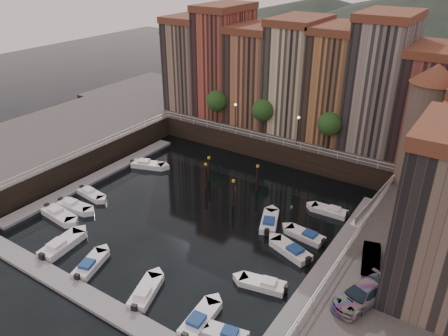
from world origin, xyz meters
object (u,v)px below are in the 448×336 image
Objects in this scene: car_b at (371,259)px; car_a at (430,189)px; corner_tower at (426,125)px; gangway at (375,201)px; mooring_pilings at (226,179)px; car_c at (361,296)px; boat_left_0 at (59,215)px; boat_left_2 at (91,194)px; boat_left_1 at (74,206)px.

car_a is at bearing 68.52° from car_b.
corner_tower is 3.20× the size of car_a.
gangway is 17.66m from mooring_pilings.
car_b is at bearing 118.02° from car_c.
corner_tower is 9.86m from gangway.
gangway is 18.41m from car_c.
corner_tower is 2.74× the size of boat_left_0.
boat_left_0 is at bearing -144.98° from car_a.
boat_left_0 is 5.30m from boat_left_2.
mooring_pilings is 1.67× the size of car_b.
boat_left_0 is at bearing -92.56° from boat_left_1.
boat_left_0 is at bearing -156.68° from car_c.
car_b reaches higher than gangway.
car_a is 0.81× the size of car_c.
boat_left_0 is (-32.39, -24.55, -9.81)m from corner_tower.
mooring_pilings reaches higher than boat_left_2.
mooring_pilings is at bearing 43.05° from boat_left_1.
car_c is at bearing -91.23° from car_a.
boat_left_1 is 33.57m from car_c.
boat_left_0 is 1.07× the size of boat_left_1.
boat_left_1 is at bearing -160.42° from car_c.
car_c is (33.99, -3.12, 3.44)m from boat_left_2.
corner_tower is at bearing 75.72° from car_b.
corner_tower is 39.51m from boat_left_2.
gangway is at bearing 14.83° from mooring_pilings.
car_a is at bearing 17.92° from mooring_pilings.
boat_left_2 is 34.31m from car_c.
mooring_pilings is 1.35× the size of boat_left_0.
boat_left_2 is 1.00× the size of car_a.
car_c is at bearing 1.69° from boat_left_2.
car_b is (32.61, 7.10, 3.28)m from boat_left_0.
car_c reaches higher than car_a.
car_b is (32.66, 4.92, 3.31)m from boat_left_1.
corner_tower is 3.18× the size of boat_left_2.
mooring_pilings is at bearing 142.34° from car_b.
corner_tower is 40.62m from boat_left_1.
corner_tower is 2.04× the size of mooring_pilings.
gangway is at bearing -122.80° from corner_tower.
boat_left_2 is 33.48m from car_b.
boat_left_1 is at bearing -148.83° from gangway.
gangway is 1.23× the size of mooring_pilings.
corner_tower is at bearing 57.20° from gangway.
gangway is at bearing 121.77° from car_c.
corner_tower reaches higher than car_a.
mooring_pilings is (-17.07, -4.52, -0.27)m from gangway.
boat_left_0 is 33.58m from car_c.
boat_left_0 is at bearing 177.29° from car_b.
boat_left_0 is at bearing -128.65° from mooring_pilings.
corner_tower is 1.66× the size of gangway.
car_c reaches higher than mooring_pilings.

